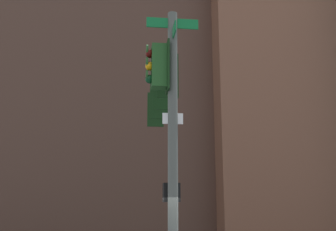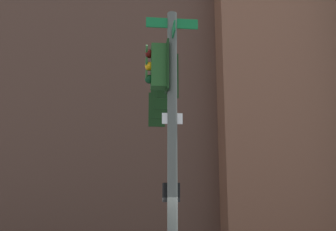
# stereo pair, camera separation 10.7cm
# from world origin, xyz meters

# --- Properties ---
(signal_pole_assembly) EXTENTS (1.22, 5.94, 6.69)m
(signal_pole_assembly) POSITION_xyz_m (0.36, -1.39, 4.93)
(signal_pole_assembly) COLOR #4C514C
(signal_pole_assembly) RESTS_ON ground_plane
(building_brick_nearside) EXTENTS (23.16, 17.91, 46.56)m
(building_brick_nearside) POSITION_xyz_m (2.46, -37.57, 23.28)
(building_brick_nearside) COLOR #4C3328
(building_brick_nearside) RESTS_ON ground_plane
(building_brick_midblock) EXTENTS (23.90, 15.22, 29.71)m
(building_brick_midblock) POSITION_xyz_m (-20.11, -33.59, 14.86)
(building_brick_midblock) COLOR brown
(building_brick_midblock) RESTS_ON ground_plane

